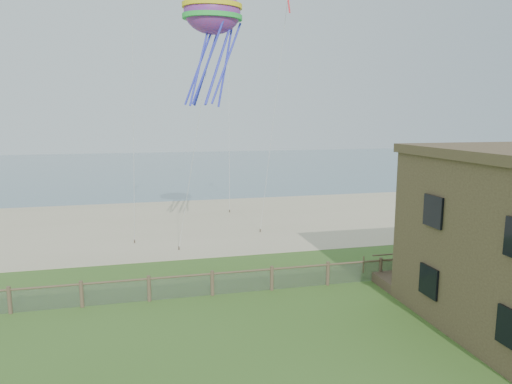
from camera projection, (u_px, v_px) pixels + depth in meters
ground at (314, 348)px, 17.19m from camera, size 160.00×160.00×0.00m
sand_beach at (221, 221)px, 38.31m from camera, size 72.00×20.00×0.02m
ocean at (182, 166)px, 80.54m from camera, size 160.00×68.00×0.02m
chainlink_fence at (272, 280)px, 22.86m from camera, size 36.20×0.20×1.25m
motel_deck at (506, 272)px, 24.93m from camera, size 15.00×2.00×0.50m
picnic_table at (421, 281)px, 23.30m from camera, size 1.91×1.64×0.69m
octopus_kite at (213, 45)px, 25.40m from camera, size 3.94×3.32×6.90m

